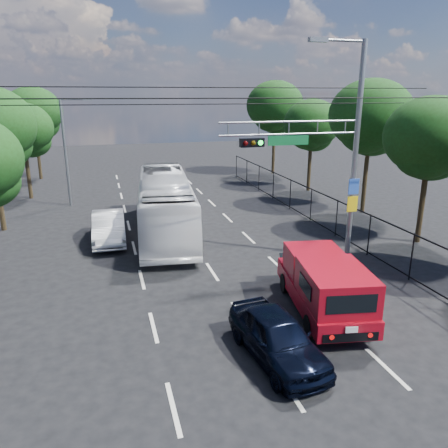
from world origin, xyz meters
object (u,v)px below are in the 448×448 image
object	(u,v)px
red_pickup	(324,283)
white_bus	(165,204)
white_van	(109,227)
navy_hatchback	(277,337)
signal_mast	(331,145)

from	to	relation	value
red_pickup	white_bus	distance (m)	11.35
white_bus	white_van	world-z (taller)	white_bus
red_pickup	white_bus	xyz separation A→B (m)	(-3.91, 10.64, 0.50)
navy_hatchback	white_bus	xyz separation A→B (m)	(-1.31, 12.78, 0.91)
signal_mast	white_bus	world-z (taller)	signal_mast
red_pickup	navy_hatchback	xyz separation A→B (m)	(-2.59, -2.14, -0.41)
navy_hatchback	white_van	bearing A→B (deg)	103.34
red_pickup	white_bus	world-z (taller)	white_bus
signal_mast	white_van	bearing A→B (deg)	150.11
signal_mast	red_pickup	size ratio (longest dim) A/B	1.65
red_pickup	signal_mast	bearing A→B (deg)	61.56
white_bus	white_van	size ratio (longest dim) A/B	2.51
navy_hatchback	white_bus	distance (m)	12.88
white_bus	red_pickup	bearing A→B (deg)	-63.87
white_van	navy_hatchback	bearing A→B (deg)	-69.16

